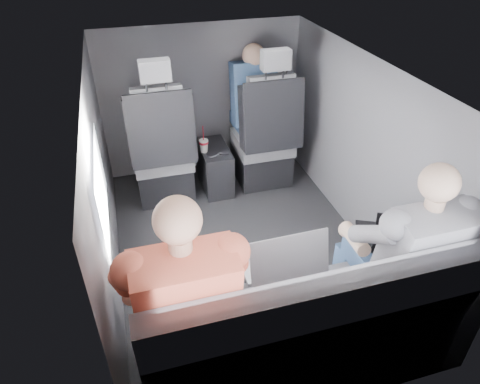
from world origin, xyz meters
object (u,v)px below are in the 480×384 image
object	(u,v)px
soda_cup	(204,145)
laptop_black	(394,237)
rear_bench	(301,334)
passenger_rear_right	(401,254)
center_console	(215,168)
laptop_silver	(281,260)
passenger_rear_left	(183,299)
front_seat_left	(163,157)
passenger_front_right	(253,96)
front_seat_right	(265,143)
laptop_white	(179,282)

from	to	relation	value
soda_cup	laptop_black	world-z (taller)	laptop_black
rear_bench	passenger_rear_right	size ratio (longest dim) A/B	1.30
center_console	laptop_black	world-z (taller)	laptop_black
laptop_silver	passenger_rear_left	world-z (taller)	passenger_rear_left
front_seat_left	rear_bench	size ratio (longest dim) A/B	0.79
laptop_silver	passenger_front_right	xyz separation A→B (m)	(0.46, 1.94, 0.11)
laptop_black	passenger_rear_left	bearing A→B (deg)	-173.60
front_seat_right	passenger_rear_left	bearing A→B (deg)	-119.47
passenger_rear_left	passenger_rear_right	size ratio (longest dim) A/B	1.04
front_seat_left	laptop_white	size ratio (longest dim) A/B	2.70
laptop_silver	passenger_front_right	size ratio (longest dim) A/B	0.53
front_seat_left	passenger_front_right	bearing A→B (deg)	16.56
rear_bench	passenger_front_right	xyz separation A→B (m)	(0.42, 2.16, 0.44)
center_console	laptop_silver	size ratio (longest dim) A/B	1.18
front_seat_right	laptop_silver	bearing A→B (deg)	-106.38
center_console	passenger_front_right	world-z (taller)	passenger_front_right
passenger_rear_right	passenger_front_right	size ratio (longest dim) A/B	1.60
laptop_white	passenger_rear_right	distance (m)	1.16
laptop_white	laptop_silver	distance (m)	0.53
passenger_front_right	laptop_black	bearing A→B (deg)	-83.81
center_console	soda_cup	size ratio (longest dim) A/B	2.01
rear_bench	soda_cup	bearing A→B (deg)	92.91
front_seat_left	laptop_silver	world-z (taller)	front_seat_left
center_console	passenger_rear_left	size ratio (longest dim) A/B	0.38
passenger_rear_left	passenger_front_right	xyz separation A→B (m)	(0.99, 2.07, 0.10)
front_seat_right	passenger_rear_right	xyz separation A→B (m)	(0.13, -1.81, 0.23)
soda_cup	passenger_rear_right	size ratio (longest dim) A/B	0.19
front_seat_left	soda_cup	world-z (taller)	front_seat_left
soda_cup	passenger_rear_right	xyz separation A→B (m)	(0.68, -1.80, 0.17)
laptop_white	laptop_silver	xyz separation A→B (m)	(0.53, 0.01, 0.00)
rear_bench	laptop_white	size ratio (longest dim) A/B	3.42
front_seat_right	passenger_rear_right	world-z (taller)	front_seat_right
front_seat_left	laptop_white	xyz separation A→B (m)	(-0.12, -1.68, 0.24)
center_console	passenger_rear_left	distance (m)	1.99
passenger_rear_left	front_seat_left	bearing A→B (deg)	86.16
front_seat_right	passenger_front_right	distance (m)	0.43
front_seat_right	laptop_black	world-z (taller)	front_seat_right
laptop_silver	laptop_black	world-z (taller)	laptop_silver
soda_cup	center_console	bearing A→B (deg)	23.46
center_console	soda_cup	world-z (taller)	soda_cup
laptop_black	laptop_silver	bearing A→B (deg)	-179.61
rear_bench	laptop_silver	world-z (taller)	rear_bench
front_seat_left	passenger_rear_right	xyz separation A→B (m)	(1.03, -1.81, 0.23)
center_console	laptop_black	bearing A→B (deg)	-69.90
center_console	front_seat_right	bearing A→B (deg)	-5.07
front_seat_right	center_console	xyz separation A→B (m)	(-0.45, 0.04, -0.20)
soda_cup	rear_bench	bearing A→B (deg)	-87.09
rear_bench	passenger_front_right	distance (m)	2.24
front_seat_left	laptop_silver	size ratio (longest dim) A/B	3.12
center_console	passenger_front_right	size ratio (longest dim) A/B	0.62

